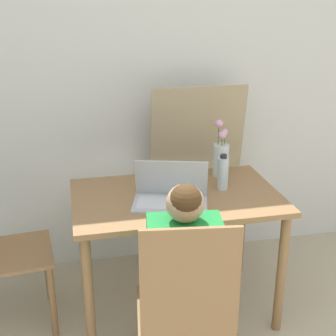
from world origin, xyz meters
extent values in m
cube|color=silver|center=(0.00, 2.23, 1.25)|extent=(6.40, 0.05, 2.50)
cube|color=olive|center=(-0.06, 1.56, 0.71)|extent=(1.10, 0.68, 0.03)
cylinder|color=olive|center=(-0.56, 1.27, 0.35)|extent=(0.05, 0.05, 0.69)
cylinder|color=olive|center=(0.44, 1.27, 0.35)|extent=(0.05, 0.05, 0.69)
cylinder|color=olive|center=(-0.56, 1.85, 0.35)|extent=(0.05, 0.05, 0.69)
cylinder|color=olive|center=(0.44, 1.85, 0.35)|extent=(0.05, 0.05, 0.69)
cube|color=olive|center=(-0.16, 0.97, 0.44)|extent=(0.45, 0.45, 0.02)
cube|color=olive|center=(-0.19, 0.78, 0.70)|extent=(0.38, 0.07, 0.50)
cylinder|color=olive|center=(0.03, 1.11, 0.21)|extent=(0.04, 0.04, 0.43)
cylinder|color=olive|center=(-0.31, 1.16, 0.21)|extent=(0.04, 0.04, 0.43)
cube|color=olive|center=(-0.93, 1.63, 0.44)|extent=(0.44, 0.44, 0.02)
cylinder|color=olive|center=(-0.74, 1.48, 0.21)|extent=(0.04, 0.04, 0.43)
cylinder|color=olive|center=(-0.78, 1.81, 0.21)|extent=(0.04, 0.04, 0.43)
cube|color=#1E8438|center=(-0.16, 0.97, 0.66)|extent=(0.33, 0.22, 0.43)
sphere|color=tan|center=(-0.16, 0.97, 0.96)|extent=(0.16, 0.16, 0.16)
sphere|color=#4C3319|center=(-0.16, 0.95, 0.98)|extent=(0.13, 0.13, 0.13)
cylinder|color=navy|center=(-0.08, 1.10, 0.46)|extent=(0.13, 0.29, 0.09)
cylinder|color=navy|center=(-0.21, 1.12, 0.46)|extent=(0.13, 0.29, 0.09)
cylinder|color=navy|center=(-0.06, 1.24, 0.22)|extent=(0.08, 0.08, 0.45)
cylinder|color=navy|center=(-0.19, 1.25, 0.22)|extent=(0.08, 0.08, 0.45)
cylinder|color=#1E8438|center=(-0.01, 1.16, 0.69)|extent=(0.09, 0.25, 0.06)
cylinder|color=#1E8438|center=(-0.26, 1.19, 0.69)|extent=(0.09, 0.25, 0.06)
cube|color=#B2B2B7|center=(-0.11, 1.45, 0.73)|extent=(0.42, 0.32, 0.01)
cube|color=silver|center=(-0.11, 1.45, 0.74)|extent=(0.36, 0.24, 0.00)
cube|color=#B2B2B7|center=(-0.09, 1.52, 0.84)|extent=(0.38, 0.19, 0.21)
cube|color=black|center=(-0.09, 1.52, 0.84)|extent=(0.34, 0.16, 0.19)
cylinder|color=silver|center=(0.26, 1.78, 0.82)|extent=(0.09, 0.09, 0.19)
cylinder|color=#3D7A38|center=(0.28, 1.79, 0.87)|extent=(0.01, 0.01, 0.22)
sphere|color=#EA9EC6|center=(0.28, 1.79, 0.99)|extent=(0.03, 0.03, 0.03)
cylinder|color=#3D7A38|center=(0.25, 1.80, 0.90)|extent=(0.01, 0.01, 0.27)
sphere|color=#EA9EC6|center=(0.25, 1.80, 1.04)|extent=(0.05, 0.05, 0.05)
cylinder|color=#3D7A38|center=(0.26, 1.76, 0.87)|extent=(0.01, 0.01, 0.21)
sphere|color=#EA9EC6|center=(0.26, 1.76, 0.98)|extent=(0.05, 0.05, 0.05)
cylinder|color=silver|center=(0.21, 1.59, 0.81)|extent=(0.06, 0.06, 0.18)
cylinder|color=#262628|center=(0.21, 1.59, 0.91)|extent=(0.04, 0.04, 0.02)
cube|color=tan|center=(0.19, 2.08, 0.61)|extent=(0.59, 0.19, 1.21)
camera|label=1|loc=(-0.58, -0.65, 1.74)|focal=50.00mm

